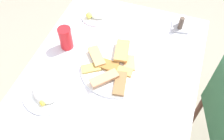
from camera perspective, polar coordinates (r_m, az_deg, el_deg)
ground_plane at (r=1.78m, az=-0.45°, el=-14.90°), size 6.00×6.00×0.00m
dining_table at (r=1.23m, az=-0.63°, el=-3.93°), size 1.11×0.81×0.71m
pide_platter at (r=1.18m, az=0.70°, el=0.77°), size 0.35×0.35×0.04m
salad_plate_greens at (r=1.14m, az=-14.52°, el=-4.68°), size 0.23×0.23×0.05m
salad_plate_rice at (r=1.45m, az=-3.31°, el=12.96°), size 0.20×0.20×0.05m
soda_can at (r=1.26m, az=-10.65°, el=7.27°), size 0.09×0.09×0.12m
paper_napkin at (r=1.02m, az=1.79°, el=-15.12°), size 0.19×0.19×0.00m
fork at (r=1.02m, az=0.80°, el=-14.73°), size 0.19×0.08×0.00m
spoon at (r=1.02m, az=2.79°, el=-15.34°), size 0.18×0.07×0.00m
condiment_caddy at (r=1.42m, az=15.55°, el=10.08°), size 0.10×0.10×0.08m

